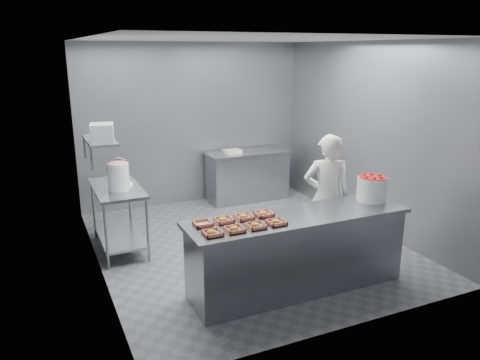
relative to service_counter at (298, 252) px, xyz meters
name	(u,v)px	position (x,y,z in m)	size (l,w,h in m)	color
floor	(247,245)	(0.00, 1.35, -0.45)	(4.50, 4.50, 0.00)	#4C4C51
ceiling	(248,39)	(0.00, 1.35, 2.35)	(4.50, 4.50, 0.00)	white
wall_back	(193,124)	(0.00, 3.60, 0.95)	(4.00, 0.04, 2.80)	slate
wall_left	(93,163)	(-2.00, 1.35, 0.95)	(0.04, 4.50, 2.80)	slate
wall_right	(367,137)	(2.00, 1.35, 0.95)	(0.04, 4.50, 2.80)	slate
service_counter	(298,252)	(0.00, 0.00, 0.00)	(2.60, 0.70, 0.90)	slate
prep_table	(118,209)	(-1.65, 1.95, 0.14)	(0.60, 1.20, 0.90)	slate
back_counter	(247,175)	(0.90, 3.25, 0.00)	(1.50, 0.60, 0.90)	slate
wall_shelf	(100,140)	(-1.82, 1.95, 1.10)	(0.35, 0.90, 0.03)	slate
tray_0	(212,233)	(-1.09, -0.14, 0.47)	(0.19, 0.18, 0.06)	tan
tray_1	(234,229)	(-0.85, -0.14, 0.47)	(0.19, 0.18, 0.06)	tan
tray_2	(256,225)	(-0.61, -0.14, 0.47)	(0.19, 0.18, 0.06)	tan
tray_3	(276,222)	(-0.37, -0.14, 0.47)	(0.19, 0.18, 0.06)	tan
tray_4	(203,223)	(-1.08, 0.14, 0.47)	(0.19, 0.18, 0.04)	tan
tray_5	(224,220)	(-0.85, 0.14, 0.47)	(0.19, 0.18, 0.06)	tan
tray_6	(244,217)	(-0.61, 0.14, 0.47)	(0.19, 0.18, 0.06)	tan
tray_7	(264,214)	(-0.37, 0.14, 0.47)	(0.19, 0.18, 0.06)	tan
worker	(326,197)	(0.78, 0.60, 0.38)	(0.60, 0.40, 1.66)	white
strawberry_tub	(372,188)	(1.08, 0.09, 0.60)	(0.36, 0.36, 0.30)	silver
glaze_bucket	(118,176)	(-1.64, 1.82, 0.63)	(0.29, 0.28, 0.43)	silver
bucket_lid	(121,185)	(-1.59, 1.97, 0.46)	(0.33, 0.33, 0.03)	silver
rag	(124,181)	(-1.51, 2.15, 0.46)	(0.14, 0.12, 0.02)	#CCB28C
appliance	(102,133)	(-1.82, 1.68, 1.23)	(0.27, 0.31, 0.23)	gray
paper_stack	(232,151)	(0.60, 3.25, 0.48)	(0.30, 0.22, 0.06)	silver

